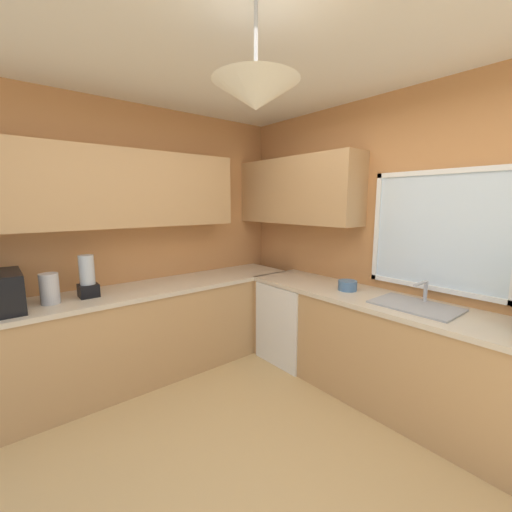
% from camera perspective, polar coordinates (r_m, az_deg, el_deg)
% --- Properties ---
extents(ground_plane, '(8.67, 8.67, 0.00)m').
position_cam_1_polar(ground_plane, '(2.40, -0.02, -34.96)').
color(ground_plane, tan).
extents(room_shell, '(4.06, 3.54, 2.68)m').
position_cam_1_polar(room_shell, '(2.71, -2.59, 12.97)').
color(room_shell, '#C6844C').
rests_on(room_shell, ground_plane).
extents(counter_run_left, '(0.65, 3.15, 0.88)m').
position_cam_1_polar(counter_run_left, '(3.41, -18.46, -12.39)').
color(counter_run_left, tan).
rests_on(counter_run_left, ground_plane).
extents(counter_run_back, '(3.15, 0.65, 0.88)m').
position_cam_1_polar(counter_run_back, '(3.00, 24.90, -15.92)').
color(counter_run_back, tan).
rests_on(counter_run_back, ground_plane).
extents(dishwasher, '(0.60, 0.60, 0.84)m').
position_cam_1_polar(dishwasher, '(3.62, 6.83, -11.12)').
color(dishwasher, white).
rests_on(dishwasher, ground_plane).
extents(kettle, '(0.14, 0.14, 0.25)m').
position_cam_1_polar(kettle, '(3.06, -32.34, -4.84)').
color(kettle, '#B7B7BC').
rests_on(kettle, counter_run_left).
extents(sink_assembly, '(0.61, 0.40, 0.19)m').
position_cam_1_polar(sink_assembly, '(2.84, 26.09, -7.71)').
color(sink_assembly, '#9EA0A5').
rests_on(sink_assembly, counter_run_back).
extents(bowl, '(0.17, 0.17, 0.09)m').
position_cam_1_polar(bowl, '(3.11, 15.68, -4.97)').
color(bowl, '#4C7099').
rests_on(bowl, counter_run_back).
extents(blender_appliance, '(0.15, 0.15, 0.36)m').
position_cam_1_polar(blender_appliance, '(3.12, -27.33, -3.47)').
color(blender_appliance, black).
rests_on(blender_appliance, counter_run_left).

